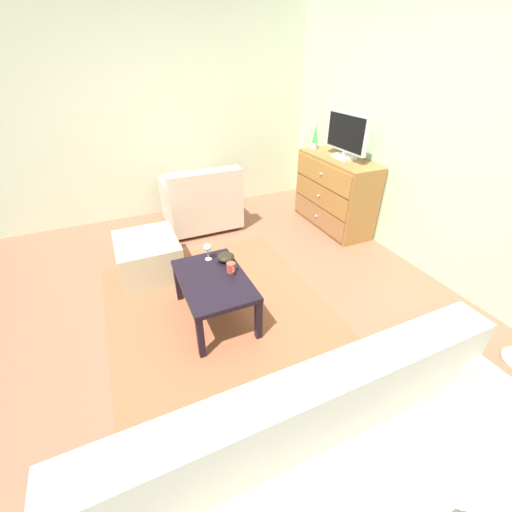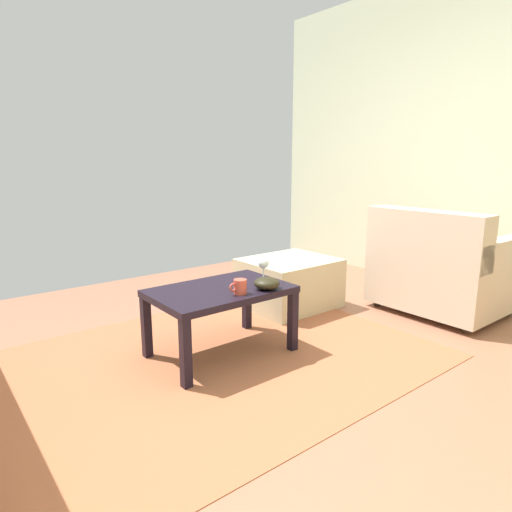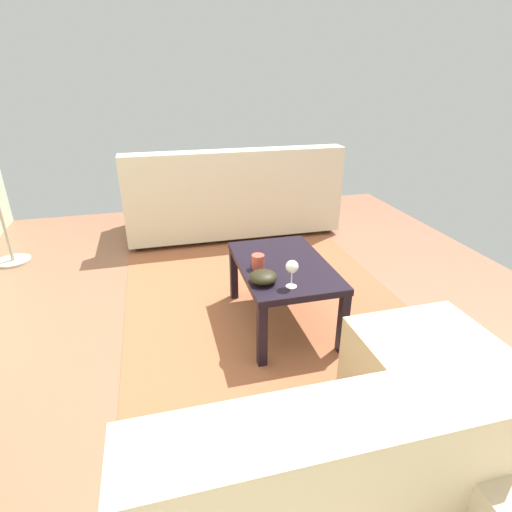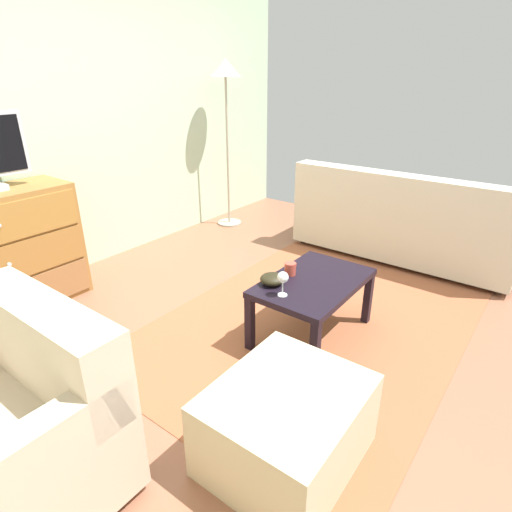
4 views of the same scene
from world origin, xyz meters
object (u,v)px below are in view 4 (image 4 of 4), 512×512
object	(u,v)px
coffee_table	(313,288)
ottoman	(287,425)
wine_glass	(283,278)
couch_large	(403,223)
standing_lamp	(226,85)
bowl_decorative	(272,279)
mug	(290,269)
armchair	(3,431)

from	to	relation	value
coffee_table	ottoman	distance (m)	1.05
wine_glass	couch_large	xyz separation A→B (m)	(2.01, -0.06, -0.20)
standing_lamp	coffee_table	bearing A→B (deg)	-126.38
bowl_decorative	mug	bearing A→B (deg)	-5.67
couch_large	standing_lamp	distance (m)	2.32
couch_large	armchair	xyz separation A→B (m)	(-3.49, 0.42, -0.00)
standing_lamp	ottoman	bearing A→B (deg)	-135.25
armchair	standing_lamp	world-z (taller)	standing_lamp
wine_glass	standing_lamp	xyz separation A→B (m)	(1.73, 1.90, 1.01)
mug	bowl_decorative	xyz separation A→B (m)	(-0.19, 0.02, -0.01)
coffee_table	couch_large	size ratio (longest dim) A/B	0.41
bowl_decorative	armchair	xyz separation A→B (m)	(-1.57, 0.22, -0.12)
coffee_table	wine_glass	xyz separation A→B (m)	(-0.29, 0.05, 0.17)
wine_glass	armchair	bearing A→B (deg)	166.39
coffee_table	wine_glass	distance (m)	0.35
standing_lamp	armchair	bearing A→B (deg)	-154.41
coffee_table	wine_glass	size ratio (longest dim) A/B	5.21
coffee_table	standing_lamp	xyz separation A→B (m)	(1.44, 1.95, 1.18)
wine_glass	mug	bearing A→B (deg)	23.31
coffee_table	couch_large	bearing A→B (deg)	-0.41
wine_glass	bowl_decorative	bearing A→B (deg)	57.97
ottoman	coffee_table	bearing A→B (deg)	23.56
coffee_table	ottoman	size ratio (longest dim) A/B	1.17
coffee_table	ottoman	bearing A→B (deg)	-156.44
bowl_decorative	ottoman	distance (m)	0.99
bowl_decorative	armchair	size ratio (longest dim) A/B	0.17
wine_glass	armchair	world-z (taller)	armchair
coffee_table	couch_large	world-z (taller)	couch_large
couch_large	armchair	size ratio (longest dim) A/B	2.23
wine_glass	bowl_decorative	distance (m)	0.18
wine_glass	ottoman	bearing A→B (deg)	-144.63
mug	ottoman	size ratio (longest dim) A/B	0.16
coffee_table	armchair	xyz separation A→B (m)	(-1.78, 0.41, -0.03)
mug	bowl_decorative	size ratio (longest dim) A/B	0.74
wine_glass	armchair	distance (m)	1.54
wine_glass	standing_lamp	distance (m)	2.76
coffee_table	bowl_decorative	size ratio (longest dim) A/B	5.28
coffee_table	standing_lamp	world-z (taller)	standing_lamp
ottoman	armchair	bearing A→B (deg)	135.27
coffee_table	mug	bearing A→B (deg)	97.72
armchair	standing_lamp	distance (m)	3.77
armchair	ottoman	xyz separation A→B (m)	(0.83, -0.82, -0.14)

